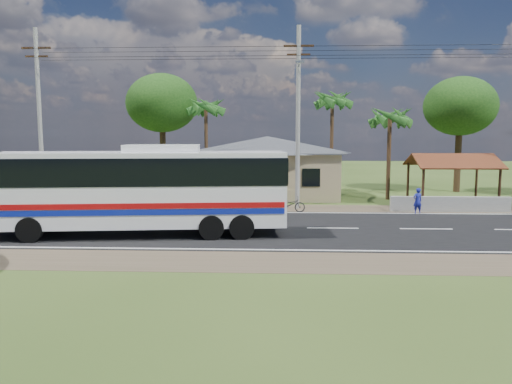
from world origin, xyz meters
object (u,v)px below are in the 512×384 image
(person, at_px, (418,201))
(waiting_shed, at_px, (452,163))
(motorcycle, at_px, (290,204))
(coach_bus, at_px, (138,184))

(person, bearing_deg, waiting_shed, -145.70)
(waiting_shed, xyz_separation_m, person, (-3.16, -3.80, -1.98))
(waiting_shed, distance_m, motorcycle, 11.29)
(coach_bus, xyz_separation_m, motorcycle, (6.99, 6.98, -1.89))
(waiting_shed, bearing_deg, person, -129.74)
(motorcycle, xyz_separation_m, person, (7.33, -0.29, 0.28))
(coach_bus, distance_m, person, 15.89)
(coach_bus, bearing_deg, person, 18.49)
(waiting_shed, relative_size, motorcycle, 2.93)
(coach_bus, distance_m, motorcycle, 10.06)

